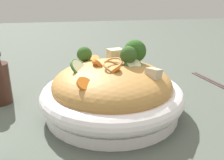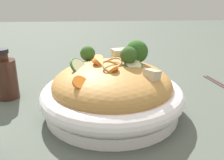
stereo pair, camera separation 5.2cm
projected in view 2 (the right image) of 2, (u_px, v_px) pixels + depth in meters
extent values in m
plane|color=#484F45|center=(112.00, 112.00, 0.55)|extent=(3.00, 3.00, 0.00)
cylinder|color=white|center=(112.00, 108.00, 0.55)|extent=(0.28, 0.28, 0.02)
torus|color=white|center=(112.00, 94.00, 0.53)|extent=(0.30, 0.30, 0.04)
ellipsoid|color=#B47E3F|center=(112.00, 84.00, 0.53)|extent=(0.25, 0.25, 0.09)
torus|color=#AD883F|center=(116.00, 74.00, 0.51)|extent=(0.07, 0.07, 0.03)
torus|color=#AF783C|center=(111.00, 68.00, 0.49)|extent=(0.06, 0.06, 0.02)
torus|color=#B4793F|center=(110.00, 64.00, 0.51)|extent=(0.06, 0.06, 0.02)
cone|color=#99BA73|center=(88.00, 61.00, 0.58)|extent=(0.02, 0.02, 0.01)
sphere|color=#305721|center=(88.00, 53.00, 0.57)|extent=(0.04, 0.04, 0.03)
cone|color=#A3B678|center=(136.00, 64.00, 0.54)|extent=(0.03, 0.03, 0.02)
sphere|color=#2B551D|center=(137.00, 52.00, 0.53)|extent=(0.06, 0.06, 0.05)
cone|color=#9DB86F|center=(128.00, 65.00, 0.52)|extent=(0.02, 0.02, 0.02)
sphere|color=#315321|center=(128.00, 55.00, 0.51)|extent=(0.04, 0.04, 0.03)
cylinder|color=orange|center=(134.00, 62.00, 0.53)|extent=(0.03, 0.03, 0.02)
cylinder|color=orange|center=(80.00, 83.00, 0.45)|extent=(0.04, 0.04, 0.02)
cylinder|color=orange|center=(97.00, 64.00, 0.51)|extent=(0.03, 0.03, 0.02)
cylinder|color=orange|center=(114.00, 70.00, 0.47)|extent=(0.03, 0.03, 0.02)
cylinder|color=orange|center=(98.00, 58.00, 0.60)|extent=(0.03, 0.03, 0.01)
cylinder|color=orange|center=(135.00, 63.00, 0.52)|extent=(0.03, 0.03, 0.02)
cylinder|color=beige|center=(79.00, 66.00, 0.51)|extent=(0.05, 0.04, 0.03)
torus|color=#38682C|center=(79.00, 66.00, 0.51)|extent=(0.05, 0.05, 0.04)
cylinder|color=beige|center=(133.00, 65.00, 0.51)|extent=(0.04, 0.04, 0.02)
torus|color=#355D28|center=(133.00, 65.00, 0.51)|extent=(0.05, 0.05, 0.03)
cube|color=#C7B98E|center=(120.00, 56.00, 0.60)|extent=(0.04, 0.04, 0.03)
cube|color=#CBB394|center=(127.00, 57.00, 0.60)|extent=(0.03, 0.03, 0.02)
cube|color=beige|center=(152.00, 75.00, 0.47)|extent=(0.04, 0.04, 0.02)
cylinder|color=#381E14|center=(6.00, 79.00, 0.60)|extent=(0.05, 0.05, 0.10)
cylinder|color=#381E14|center=(3.00, 57.00, 0.59)|extent=(0.02, 0.02, 0.02)
cylinder|color=black|center=(2.00, 51.00, 0.58)|extent=(0.03, 0.03, 0.01)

